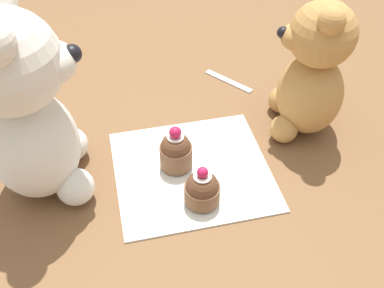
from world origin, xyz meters
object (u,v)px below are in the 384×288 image
at_px(teddy_bear_tan, 312,73).
at_px(cupcake_near_tan_bear, 205,189).
at_px(teddy_bear_cream, 26,108).
at_px(cupcake_near_cream_bear, 176,151).
at_px(teaspoon, 229,81).

distance_m(teddy_bear_tan, cupcake_near_tan_bear, 0.25).
bearing_deg(teddy_bear_cream, cupcake_near_cream_bear, -96.01).
height_order(cupcake_near_tan_bear, teaspoon, cupcake_near_tan_bear).
relative_size(cupcake_near_cream_bear, teaspoon, 0.71).
xyz_separation_m(teddy_bear_tan, cupcake_near_cream_bear, (-0.05, 0.22, -0.07)).
height_order(teddy_bear_cream, cupcake_near_tan_bear, teddy_bear_cream).
distance_m(teddy_bear_tan, teaspoon, 0.20).
height_order(teddy_bear_cream, teddy_bear_tan, teddy_bear_cream).
bearing_deg(teddy_bear_cream, teaspoon, -63.11).
relative_size(teddy_bear_tan, teaspoon, 2.21).
distance_m(cupcake_near_cream_bear, teaspoon, 0.24).
height_order(teddy_bear_tan, cupcake_near_cream_bear, teddy_bear_tan).
bearing_deg(cupcake_near_tan_bear, cupcake_near_cream_bear, 18.48).
xyz_separation_m(teddy_bear_tan, teaspoon, (0.15, 0.08, -0.10)).
bearing_deg(teddy_bear_cream, teddy_bear_tan, -87.34).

